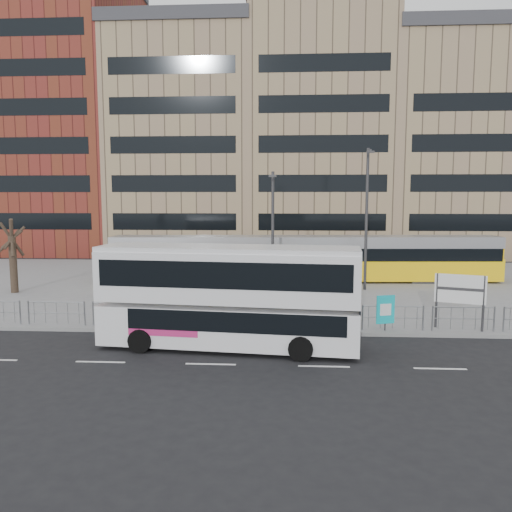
# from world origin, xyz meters

# --- Properties ---
(ground) EXTENTS (120.00, 120.00, 0.00)m
(ground) POSITION_xyz_m (0.00, 0.00, 0.00)
(ground) COLOR black
(ground) RESTS_ON ground
(plaza) EXTENTS (64.00, 24.00, 0.15)m
(plaza) POSITION_xyz_m (0.00, 12.00, 0.07)
(plaza) COLOR slate
(plaza) RESTS_ON ground
(kerb) EXTENTS (64.00, 0.25, 0.17)m
(kerb) POSITION_xyz_m (0.00, 0.05, 0.07)
(kerb) COLOR gray
(kerb) RESTS_ON ground
(building_row) EXTENTS (70.40, 18.40, 31.20)m
(building_row) POSITION_xyz_m (1.55, 34.27, 12.91)
(building_row) COLOR maroon
(building_row) RESTS_ON ground
(pedestrian_barrier) EXTENTS (32.07, 0.07, 1.10)m
(pedestrian_barrier) POSITION_xyz_m (2.00, 0.50, 0.98)
(pedestrian_barrier) COLOR gray
(pedestrian_barrier) RESTS_ON plaza
(road_markings) EXTENTS (62.00, 0.12, 0.01)m
(road_markings) POSITION_xyz_m (1.00, -4.00, 0.01)
(road_markings) COLOR white
(road_markings) RESTS_ON ground
(double_decker_bus) EXTENTS (10.23, 3.34, 4.02)m
(double_decker_bus) POSITION_xyz_m (-1.59, -2.00, 2.17)
(double_decker_bus) COLOR silver
(double_decker_bus) RESTS_ON ground
(tram) EXTENTS (26.52, 4.11, 3.11)m
(tram) POSITION_xyz_m (1.97, 13.21, 1.71)
(tram) COLOR yellow
(tram) RESTS_ON plaza
(station_sign) EXTENTS (2.02, 0.76, 2.42)m
(station_sign) POSITION_xyz_m (8.22, 0.80, 1.83)
(station_sign) COLOR #2D2D30
(station_sign) RESTS_ON plaza
(ad_panel) EXTENTS (0.81, 0.28, 1.55)m
(ad_panel) POSITION_xyz_m (4.96, 0.40, 1.06)
(ad_panel) COLOR #2D2D30
(ad_panel) RESTS_ON plaza
(pedestrian) EXTENTS (0.54, 0.70, 1.70)m
(pedestrian) POSITION_xyz_m (-9.94, 6.74, 1.00)
(pedestrian) COLOR black
(pedestrian) RESTS_ON plaza
(traffic_light_west) EXTENTS (0.21, 0.24, 3.10)m
(traffic_light_west) POSITION_xyz_m (-4.60, 0.63, 2.12)
(traffic_light_west) COLOR #2D2D30
(traffic_light_west) RESTS_ON plaza
(lamp_post_west) EXTENTS (0.45, 1.04, 7.29)m
(lamp_post_west) POSITION_xyz_m (-0.16, 9.23, 4.16)
(lamp_post_west) COLOR #2D2D30
(lamp_post_west) RESTS_ON plaza
(lamp_post_east) EXTENTS (0.45, 1.04, 8.72)m
(lamp_post_east) POSITION_xyz_m (5.60, 10.08, 4.89)
(lamp_post_east) COLOR #2D2D30
(lamp_post_east) RESTS_ON plaza
(bare_tree) EXTENTS (3.96, 3.96, 6.42)m
(bare_tree) POSITION_xyz_m (-15.79, 7.90, 4.75)
(bare_tree) COLOR black
(bare_tree) RESTS_ON plaza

